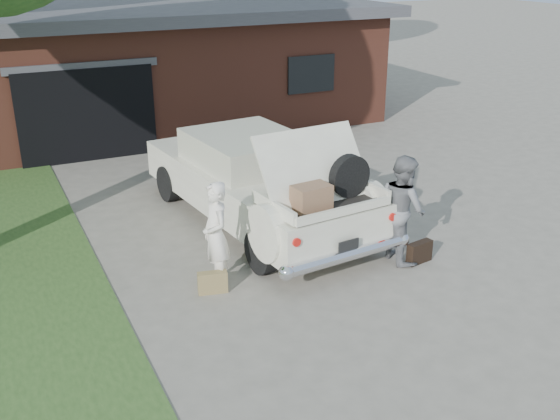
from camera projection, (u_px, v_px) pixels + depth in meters
name	position (u px, v px, depth m)	size (l,w,h in m)	color
ground	(297.00, 291.00, 9.83)	(90.00, 90.00, 0.00)	gray
house	(149.00, 62.00, 19.18)	(12.80, 7.80, 3.30)	brown
sedan	(257.00, 180.00, 12.00)	(2.74, 5.84, 2.14)	white
woman_left	(216.00, 235.00, 9.72)	(0.60, 0.40, 1.65)	white
woman_right	(403.00, 209.00, 10.54)	(0.86, 0.67, 1.78)	slate
suitcase_left	(213.00, 282.00, 9.73)	(0.44, 0.14, 0.34)	olive
suitcase_right	(419.00, 252.00, 10.67)	(0.47, 0.15, 0.36)	black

